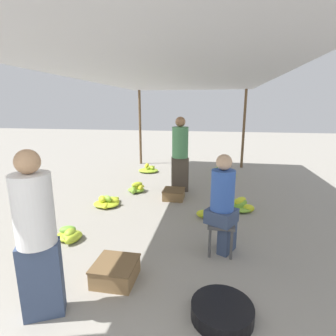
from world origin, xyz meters
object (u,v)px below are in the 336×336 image
Objects in this scene: banana_pile_left_2 at (149,169)px; stool at (221,228)px; banana_pile_right_3 at (219,169)px; banana_pile_right_2 at (224,174)px; banana_pile_left_1 at (137,188)px; vendor_seated at (223,203)px; crate_near at (116,271)px; banana_pile_left_0 at (108,202)px; banana_pile_right_1 at (241,206)px; vendor_foreground at (36,234)px; basin_black at (222,311)px; shopper_walking_mid at (180,153)px; crate_mid at (174,194)px; banana_pile_left_3 at (70,235)px; banana_pile_right_0 at (214,214)px.

stool is at bearing -63.98° from banana_pile_left_2.
banana_pile_right_2 is at bearing -78.36° from banana_pile_right_3.
banana_pile_left_1 is 3.01m from banana_pile_right_3.
vendor_seated is 2.84× the size of banana_pile_left_1.
banana_pile_left_1 is 3.15m from crate_near.
banana_pile_left_0 is 2.56m from banana_pile_right_1.
banana_pile_left_1 is (-0.20, 3.65, -0.72)m from vendor_foreground.
shopper_walking_mid reaches higher than basin_black.
banana_pile_left_2 is 2.21m from banana_pile_right_2.
banana_pile_left_1 is at bearing -165.91° from shopper_walking_mid.
shopper_walking_mid reaches higher than banana_pile_right_1.
vendor_foreground is at bearing -129.11° from crate_near.
basin_black is at bearing -73.17° from crate_mid.
stool is at bearing 40.08° from vendor_foreground.
banana_pile_left_3 is 0.95× the size of crate_mid.
basin_black is 1.22× the size of banana_pile_left_1.
banana_pile_left_0 reaches higher than banana_pile_left_3.
crate_near reaches higher than basin_black.
banana_pile_left_0 reaches higher than crate_mid.
vendor_seated is 2.28× the size of banana_pile_right_0.
banana_pile_right_0 is (1.95, -3.03, -0.02)m from banana_pile_left_2.
vendor_seated is 4.67m from banana_pile_left_2.
crate_near is at bearing -36.88° from banana_pile_left_3.
banana_pile_right_2 is at bearing 74.43° from crate_near.
banana_pile_left_0 is at bearing 130.83° from basin_black.
vendor_seated is 3.05× the size of crate_mid.
vendor_seated reaches higher than banana_pile_right_3.
banana_pile_left_0 is at bearing -137.40° from shopper_walking_mid.
banana_pile_right_1 is at bearing 4.15° from banana_pile_left_0.
crate_mid is at bearing 115.43° from stool.
crate_mid is at bearing 115.97° from vendor_seated.
vendor_foreground is at bearing -140.03° from vendor_seated.
shopper_walking_mid reaches higher than banana_pile_right_0.
banana_pile_right_3 is at bearing 13.04° from banana_pile_left_2.
banana_pile_left_0 is 0.98m from banana_pile_left_1.
banana_pile_left_0 reaches higher than banana_pile_right_0.
banana_pile_left_2 is 0.35× the size of shopper_walking_mid.
banana_pile_left_2 is 2.13m from banana_pile_right_3.
banana_pile_left_0 is (-2.15, 1.36, -0.28)m from stool.
banana_pile_left_1 reaches higher than banana_pile_right_2.
banana_pile_left_2 reaches higher than banana_pile_right_2.
crate_near is at bearing -123.91° from banana_pile_right_1.
banana_pile_left_3 reaches higher than basin_black.
banana_pile_left_1 is (0.32, 0.93, 0.02)m from banana_pile_left_0.
banana_pile_right_2 is (2.33, 4.03, -0.00)m from banana_pile_left_3.
banana_pile_right_0 is at bearing -60.16° from shopper_walking_mid.
shopper_walking_mid reaches higher than banana_pile_left_0.
banana_pile_left_2 reaches higher than banana_pile_left_3.
banana_pile_left_0 is (-2.16, 1.35, -0.63)m from vendor_seated.
crate_near is (-1.17, -0.80, -0.59)m from vendor_seated.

